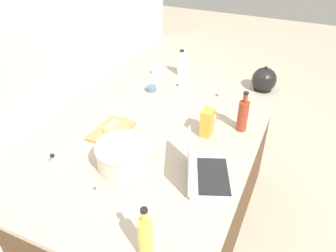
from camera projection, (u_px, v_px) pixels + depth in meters
name	position (u px, v px, depth m)	size (l,w,h in m)	color
ground_plane	(168.00, 229.00, 2.50)	(12.00, 12.00, 0.00)	#B7A88E
island_counter	(168.00, 186.00, 2.25)	(1.87, 1.06, 0.90)	#4C331E
laptop	(204.00, 171.00, 1.64)	(0.37, 0.33, 0.22)	#B7B7BC
mixing_bowl_large	(125.00, 155.00, 1.71)	(0.30, 0.30, 0.13)	beige
bottle_vinegar	(182.00, 65.00, 2.63)	(0.07, 0.07, 0.21)	white
bottle_soy	(243.00, 115.00, 1.97)	(0.06, 0.06, 0.26)	maroon
bottle_oil	(145.00, 237.00, 1.25)	(0.06, 0.06, 0.26)	#DBC64C
kettle	(264.00, 80.00, 2.42)	(0.21, 0.18, 0.20)	black
cutting_board	(112.00, 131.00, 2.00)	(0.29, 0.19, 0.02)	#AD7F4C
butter_stick_left	(111.00, 127.00, 1.98)	(0.11, 0.04, 0.04)	#F4E58C
ramekin_small	(151.00, 89.00, 2.43)	(0.07, 0.07, 0.04)	slate
ramekin_medium	(156.00, 71.00, 2.69)	(0.07, 0.07, 0.04)	beige
kitchen_timer	(54.00, 161.00, 1.72)	(0.07, 0.07, 0.08)	#B2B2B7
candy_bag	(207.00, 122.00, 1.93)	(0.09, 0.06, 0.17)	gold
candy_0	(95.00, 188.00, 1.59)	(0.02, 0.02, 0.02)	#CC3399
candy_1	(217.00, 95.00, 2.37)	(0.02, 0.02, 0.02)	#CC3399
candy_2	(218.00, 117.00, 2.12)	(0.02, 0.02, 0.02)	orange
candy_3	(105.00, 173.00, 1.68)	(0.01, 0.01, 0.01)	#CC3399
candy_4	(177.00, 85.00, 2.50)	(0.02, 0.02, 0.02)	red
candy_5	(215.00, 188.00, 1.60)	(0.02, 0.02, 0.02)	green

